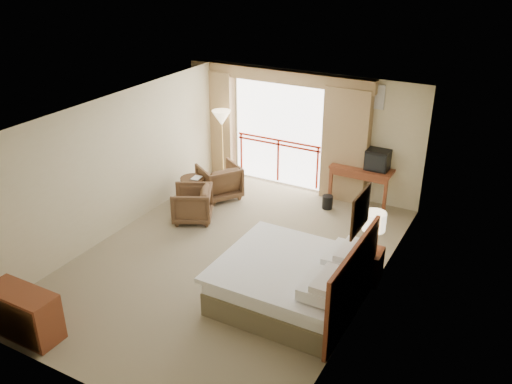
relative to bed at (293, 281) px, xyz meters
The scene contains 29 objects.
floor 1.66m from the bed, 158.15° to the left, with size 7.00×7.00×0.00m, color #817456.
ceiling 2.83m from the bed, 158.15° to the left, with size 7.00×7.00×0.00m, color white.
wall_back 4.47m from the bed, 110.05° to the left, with size 5.00×5.00×0.00m, color beige.
wall_front 3.41m from the bed, 117.29° to the right, with size 5.00×5.00×0.00m, color beige.
wall_left 4.16m from the bed, behind, with size 7.00×7.00×0.00m, color beige.
wall_right 1.52m from the bed, 30.87° to the left, with size 7.00×7.00×0.00m, color beige.
balcony_door 4.75m from the bed, 119.37° to the left, with size 2.40×2.40×0.00m, color white.
balcony_railing 4.68m from the bed, 119.49° to the left, with size 2.09×0.03×1.02m.
curtain_left 5.65m from the bed, 134.97° to the left, with size 1.00×0.26×2.50m, color #92734D.
curtain_right 4.10m from the bed, 99.29° to the left, with size 1.00×0.26×2.50m, color #92734D.
valance 5.08m from the bed, 119.98° to the left, with size 4.40×0.22×0.28m, color #92734D.
hvac_vent 4.53m from the bed, 92.76° to the left, with size 0.50×0.04×0.50m, color silver.
bed is the anchor object (origin of this frame).
headboard 1.00m from the bed, ahead, with size 0.06×2.10×1.30m, color maroon.
framed_art 1.77m from the bed, ahead, with size 0.04×0.72×0.60m.
nightstand 1.44m from the bed, 52.96° to the left, with size 0.40×0.48×0.57m, color maroon.
table_lamp 1.64m from the bed, 54.13° to the left, with size 0.37×0.37×0.66m.
phone 1.31m from the bed, 50.72° to the left, with size 0.20×0.15×0.09m, color black.
desk 3.99m from the bed, 93.10° to the left, with size 1.31×0.63×0.86m.
tv 3.97m from the bed, 88.76° to the left, with size 0.48×0.38×0.43m.
coffee_maker 4.00m from the bed, 98.21° to the left, with size 0.12×0.12×0.26m, color black.
cup 3.92m from the bed, 96.13° to the left, with size 0.07×0.07×0.10m, color white.
wastebasket 3.43m from the bed, 102.64° to the left, with size 0.23×0.23×0.29m, color black.
armchair_far 4.11m from the bed, 138.53° to the left, with size 0.82×0.84×0.77m, color #4B3220.
armchair_near 3.36m from the bed, 152.88° to the left, with size 0.76×0.79×0.72m, color #4B3220.
side_table 4.05m from the bed, 147.29° to the left, with size 0.54×0.54×0.58m.
book 4.06m from the bed, 147.29° to the left, with size 0.18×0.25×0.02m, color white.
floor_lamp 5.11m from the bed, 134.58° to the left, with size 0.44×0.44×1.71m.
dresser 3.99m from the bed, 139.78° to the right, with size 1.11×0.47×0.74m.
Camera 1 is at (4.39, -7.09, 5.23)m, focal length 38.00 mm.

